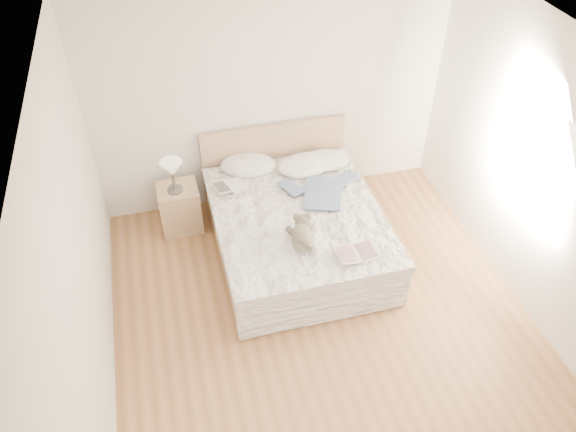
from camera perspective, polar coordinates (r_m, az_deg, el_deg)
The scene contains 16 objects.
floor at distance 5.54m, azimuth 4.04°, elevation -11.62°, with size 4.00×4.50×0.00m, color brown.
ceiling at distance 3.77m, azimuth 6.00°, elevation 14.15°, with size 4.00×4.50×0.00m, color white.
wall_back at distance 6.31m, azimuth -1.71°, elevation 12.20°, with size 4.00×0.02×2.70m, color silver.
wall_left at distance 4.45m, azimuth -20.55°, elevation -5.51°, with size 0.02×4.50×2.70m, color silver.
wall_right at distance 5.43m, azimuth 25.30°, elevation 2.47°, with size 0.02×4.50×2.70m, color silver.
window at distance 5.55m, azimuth 23.81°, elevation 5.15°, with size 0.02×1.30×1.10m, color white.
bed at distance 6.08m, azimuth 0.77°, elevation -1.19°, with size 1.72×2.14×1.00m.
nightstand at distance 6.49m, azimuth -10.94°, elevation 0.83°, with size 0.45×0.40×0.56m, color tan.
table_lamp at distance 6.13m, azimuth -11.71°, elevation 4.57°, with size 0.26×0.26×0.38m.
pillow_left at distance 6.43m, azimuth -4.08°, elevation 5.21°, with size 0.63×0.44×0.19m, color white.
pillow_middle at distance 6.41m, azimuth 1.70°, elevation 5.19°, with size 0.62×0.43×0.19m, color white.
pillow_right at distance 6.50m, azimuth 3.81°, elevation 5.68°, with size 0.56×0.39×0.17m, color white.
blouse at distance 6.03m, azimuth 3.58°, elevation 2.36°, with size 0.61×0.65×0.02m, color #425377, non-canonical shape.
photo_book at distance 6.14m, azimuth -6.00°, elevation 2.97°, with size 0.34×0.24×0.03m, color white.
childrens_book at distance 5.38m, azimuth 6.93°, elevation -3.76°, with size 0.40×0.27×0.03m, color beige.
teddy_bear at distance 5.43m, azimuth 1.41°, elevation -2.51°, with size 0.26×0.37×0.20m, color #615A4A, non-canonical shape.
Camera 1 is at (-1.21, -3.14, 4.39)m, focal length 35.00 mm.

